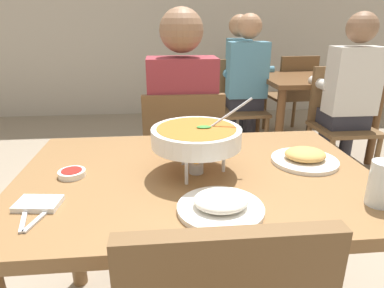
{
  "coord_description": "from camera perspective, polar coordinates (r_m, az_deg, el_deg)",
  "views": [
    {
      "loc": [
        -0.11,
        -1.04,
        1.24
      ],
      "look_at": [
        0.0,
        0.15,
        0.8
      ],
      "focal_mm": 31.33,
      "sensor_mm": 36.0,
      "label": 1
    }
  ],
  "objects": [
    {
      "name": "cafe_rear_partition",
      "position": [
        4.76,
        -4.45,
        23.24
      ],
      "size": [
        10.0,
        0.1,
        3.0
      ],
      "primitive_type": "cube",
      "color": "#BCB2A3",
      "rests_on": "ground_plane"
    },
    {
      "name": "dining_table_main",
      "position": [
        1.21,
        0.69,
        -9.86
      ],
      "size": [
        1.21,
        0.83,
        0.75
      ],
      "color": "brown",
      "rests_on": "ground_plane"
    },
    {
      "name": "chair_diner_main",
      "position": [
        1.9,
        -1.59,
        -2.53
      ],
      "size": [
        0.44,
        0.44,
        0.9
      ],
      "color": "brown",
      "rests_on": "ground_plane"
    },
    {
      "name": "diner_main",
      "position": [
        1.85,
        -1.73,
        4.62
      ],
      "size": [
        0.4,
        0.45,
        1.31
      ],
      "color": "#2D2D38",
      "rests_on": "ground_plane"
    },
    {
      "name": "curry_bowl",
      "position": [
        1.11,
        1.03,
        1.1
      ],
      "size": [
        0.33,
        0.3,
        0.26
      ],
      "color": "silver",
      "rests_on": "dining_table_main"
    },
    {
      "name": "rice_plate",
      "position": [
        0.93,
        4.89,
        -10.23
      ],
      "size": [
        0.24,
        0.24,
        0.06
      ],
      "color": "white",
      "rests_on": "dining_table_main"
    },
    {
      "name": "appetizer_plate",
      "position": [
        1.3,
        18.65,
        -2.2
      ],
      "size": [
        0.24,
        0.24,
        0.06
      ],
      "color": "white",
      "rests_on": "dining_table_main"
    },
    {
      "name": "sauce_dish",
      "position": [
        1.2,
        -19.77,
        -4.68
      ],
      "size": [
        0.09,
        0.09,
        0.02
      ],
      "color": "white",
      "rests_on": "dining_table_main"
    },
    {
      "name": "napkin_folded",
      "position": [
        1.05,
        -24.69,
        -9.21
      ],
      "size": [
        0.13,
        0.09,
        0.02
      ],
      "primitive_type": "cube",
      "rotation": [
        0.0,
        0.0,
        -0.12
      ],
      "color": "white",
      "rests_on": "dining_table_main"
    },
    {
      "name": "fork_utensil",
      "position": [
        1.02,
        -26.6,
        -10.73
      ],
      "size": [
        0.05,
        0.17,
        0.01
      ],
      "primitive_type": "cube",
      "rotation": [
        0.0,
        0.0,
        0.24
      ],
      "color": "silver",
      "rests_on": "dining_table_main"
    },
    {
      "name": "spoon_utensil",
      "position": [
        1.0,
        -23.89,
        -10.82
      ],
      "size": [
        0.06,
        0.17,
        0.01
      ],
      "primitive_type": "cube",
      "rotation": [
        0.0,
        0.0,
        -0.28
      ],
      "color": "silver",
      "rests_on": "dining_table_main"
    },
    {
      "name": "drink_glass",
      "position": [
        1.08,
        29.47,
        -6.22
      ],
      "size": [
        0.07,
        0.07,
        0.13
      ],
      "color": "silver",
      "rests_on": "dining_table_main"
    },
    {
      "name": "dining_table_far",
      "position": [
        3.42,
        20.13,
        8.45
      ],
      "size": [
        1.0,
        0.8,
        0.75
      ],
      "color": "brown",
      "rests_on": "ground_plane"
    },
    {
      "name": "chair_bg_left",
      "position": [
        3.3,
        8.06,
        7.18
      ],
      "size": [
        0.46,
        0.46,
        0.9
      ],
      "color": "brown",
      "rests_on": "ground_plane"
    },
    {
      "name": "chair_bg_middle",
      "position": [
        3.8,
        8.28,
        8.86
      ],
      "size": [
        0.5,
        0.5,
        0.9
      ],
      "color": "brown",
      "rests_on": "ground_plane"
    },
    {
      "name": "chair_bg_right",
      "position": [
        2.99,
        23.75,
        4.3
      ],
      "size": [
        0.45,
        0.45,
        0.9
      ],
      "color": "brown",
      "rests_on": "ground_plane"
    },
    {
      "name": "chair_bg_corner",
      "position": [
        3.92,
        16.71,
        8.59
      ],
      "size": [
        0.47,
        0.47,
        0.9
      ],
      "color": "brown",
      "rests_on": "ground_plane"
    },
    {
      "name": "patron_bg_left",
      "position": [
        3.24,
        9.13,
        11.12
      ],
      "size": [
        0.4,
        0.45,
        1.31
      ],
      "color": "#2D2D38",
      "rests_on": "ground_plane"
    },
    {
      "name": "patron_bg_middle",
      "position": [
        3.7,
        8.35,
        12.28
      ],
      "size": [
        0.45,
        0.4,
        1.31
      ],
      "color": "#2D2D38",
      "rests_on": "ground_plane"
    },
    {
      "name": "patron_bg_right",
      "position": [
        2.88,
        25.16,
        8.37
      ],
      "size": [
        0.4,
        0.45,
        1.31
      ],
      "color": "#2D2D38",
      "rests_on": "ground_plane"
    }
  ]
}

